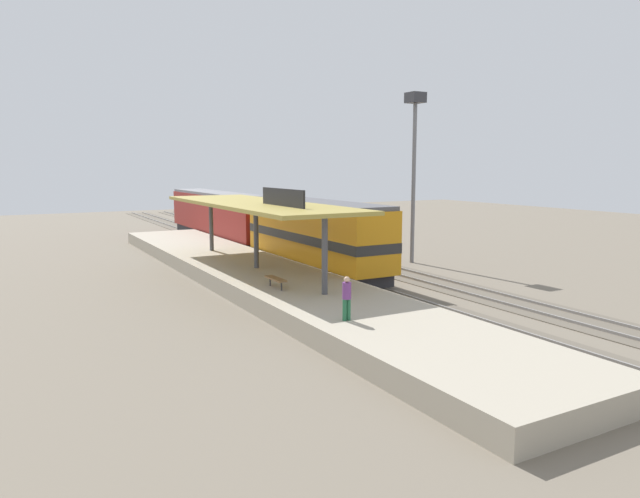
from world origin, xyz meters
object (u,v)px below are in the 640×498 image
platform_bench (276,279)px  light_mast (414,142)px  passenger_carriage_single (220,215)px  person_waiting (347,296)px  locomotive (314,235)px

platform_bench → light_mast: 17.02m
passenger_carriage_single → person_waiting: (-6.11, -31.77, -0.46)m
platform_bench → passenger_carriage_single: 25.81m
light_mast → platform_bench: bearing=-153.0°
passenger_carriage_single → light_mast: bearing=-66.6°
locomotive → passenger_carriage_single: 18.00m
locomotive → platform_bench: bearing=-130.3°
passenger_carriage_single → person_waiting: 32.36m
platform_bench → locomotive: 9.34m
passenger_carriage_single → person_waiting: size_ratio=11.70×
light_mast → person_waiting: size_ratio=6.84×
light_mast → passenger_carriage_single: bearing=113.4°
platform_bench → light_mast: bearing=27.0°
platform_bench → light_mast: size_ratio=0.15×
locomotive → passenger_carriage_single: size_ratio=0.72×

